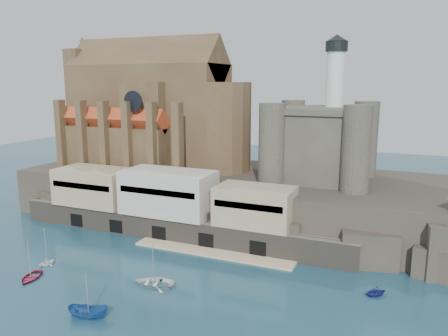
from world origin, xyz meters
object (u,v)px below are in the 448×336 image
castle_keep (321,140)px  boat_2 (89,318)px  boat_0 (31,279)px  church (155,115)px

castle_keep → boat_2: bearing=-111.9°
castle_keep → boat_0: size_ratio=5.94×
castle_keep → boat_2: size_ratio=5.33×
boat_0 → castle_keep: bearing=33.1°
castle_keep → boat_0: castle_keep is taller
castle_keep → boat_0: 59.23m
castle_keep → boat_2: castle_keep is taller
boat_0 → boat_2: boat_2 is taller
church → boat_0: church is taller
church → boat_0: size_ratio=9.54×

